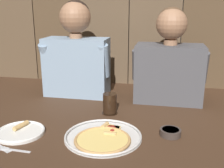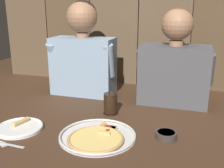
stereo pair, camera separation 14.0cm
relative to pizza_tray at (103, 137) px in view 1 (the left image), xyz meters
name	(u,v)px [view 1 (the left image)]	position (x,y,z in m)	size (l,w,h in m)	color
ground_plane	(107,124)	(-0.02, 0.16, -0.01)	(3.20, 3.20, 0.00)	#422B1C
pizza_tray	(103,137)	(0.00, 0.00, 0.00)	(0.35, 0.35, 0.03)	silver
dinner_plate	(20,132)	(-0.39, -0.02, 0.00)	(0.22, 0.22, 0.03)	white
drinking_glass	(110,104)	(-0.03, 0.30, 0.05)	(0.09, 0.09, 0.11)	black
dipping_bowl	(170,132)	(0.29, 0.10, 0.01)	(0.10, 0.10, 0.03)	#3D332D
table_knife	(0,146)	(-0.41, -0.15, -0.01)	(0.14, 0.09, 0.01)	silver
table_spoon	(10,149)	(-0.36, -0.16, -0.01)	(0.14, 0.03, 0.01)	silver
diner_left	(76,52)	(-0.31, 0.58, 0.28)	(0.44, 0.21, 0.61)	#849EB7
diner_right	(169,61)	(0.28, 0.58, 0.24)	(0.44, 0.23, 0.56)	#4C4C51
wooden_backdrop_wall	(130,1)	(-0.02, 0.92, 0.59)	(2.19, 0.03, 1.20)	brown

